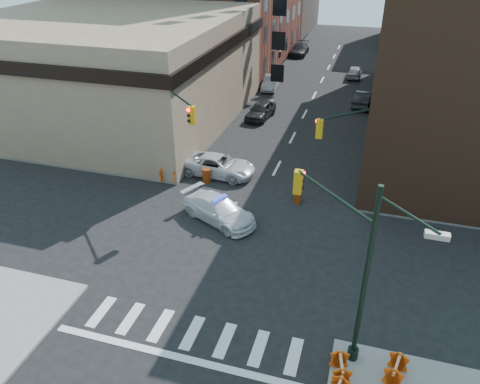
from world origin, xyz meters
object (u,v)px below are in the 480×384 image
Objects in this scene: pedestrian_b at (132,144)px; pedestrian_a at (168,166)px; barrel_road at (298,195)px; barrel_bank at (206,176)px; pickup at (219,165)px; parked_car_wnear at (261,110)px; police_car at (219,210)px; barricade_nw_a at (168,174)px; parked_car_enear at (363,99)px; barricade_se_a at (396,370)px; parked_car_wfar at (271,83)px.

pedestrian_a is at bearing -22.72° from pedestrian_b.
barrel_road is 6.61m from barrel_bank.
parked_car_wnear is at bearing 3.97° from pickup.
police_car is 5.29× the size of barrel_road.
parked_car_wnear reaches higher than barrel_bank.
pedestrian_a is at bearing 98.03° from barricade_nw_a.
pedestrian_b is at bearing 81.00° from police_car.
pickup is 1.17× the size of parked_car_wnear.
pedestrian_b reaches higher than parked_car_enear.
barricade_se_a is at bearing 101.43° from parked_car_enear.
barrel_road is at bearing 39.09° from barricade_se_a.
parked_car_enear reaches higher than barrel_road.
pedestrian_b is 1.44× the size of barricade_nw_a.
barricade_nw_a is (-9.06, 0.09, 0.16)m from barrel_road.
police_car is 5.01× the size of barrel_bank.
barrel_bank is at bearing 3.37° from barricade_nw_a.
pedestrian_a reaches higher than police_car.
barrel_bank is at bearing 31.66° from pedestrian_a.
pedestrian_b is at bearing 167.93° from pedestrian_a.
pedestrian_a reaches higher than barricade_nw_a.
pedestrian_a reaches higher than barrel_bank.
pickup is at bearing -90.15° from parked_car_wfar.
pedestrian_a is at bearing -95.40° from parked_car_wnear.
pickup reaches higher than parked_car_wfar.
barricade_se_a is (12.66, -13.36, 0.09)m from barrel_bank.
parked_car_wfar is 38.14m from barricade_se_a.
barrel_bank is (6.80, -2.20, -0.58)m from pedestrian_b.
parked_car_enear is at bearing 82.22° from barrel_road.
barricade_se_a is at bearing -104.77° from police_car.
parked_car_wfar is at bearing 107.39° from barrel_road.
barrel_bank is (-9.33, -19.46, -0.25)m from parked_car_enear.
parked_car_wfar is at bearing 91.87° from barrel_bank.
police_car is 2.54× the size of pedestrian_a.
barrel_bank is (0.73, -22.36, -0.21)m from parked_car_wfar.
parked_car_wfar is 4.29× the size of barrel_bank.
barrel_bank is 18.40m from barricade_se_a.
barricade_se_a reaches higher than barrel_bank.
police_car reaches higher than parked_car_wfar.
pedestrian_a is at bearing 177.58° from barrel_road.
parked_car_wfar is at bearing 83.52° from pedestrian_b.
police_car is at bearing -76.44° from parked_car_wnear.
barricade_se_a is at bearing -63.88° from barrel_road.
barrel_road is 0.73× the size of barricade_nw_a.
police_car reaches higher than pickup.
pedestrian_a is at bearing 79.04° from police_car.
parked_car_enear is 32.98m from barricade_se_a.
parked_car_wfar reaches higher than barricade_se_a.
pedestrian_b reaches higher than parked_car_wnear.
pedestrian_a is 1.69× the size of barricade_se_a.
parked_car_enear reaches higher than barricade_se_a.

